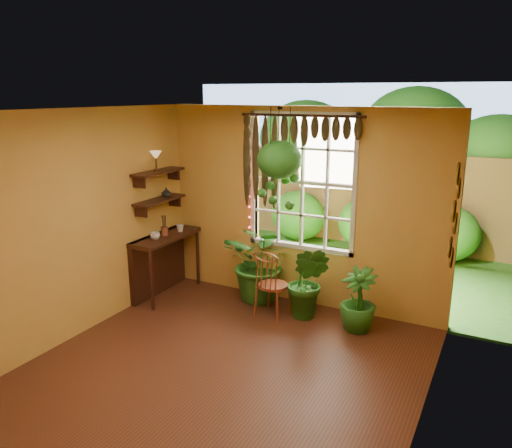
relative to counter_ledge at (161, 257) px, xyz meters
The scene contains 23 objects.
floor 2.55m from the counter_ledge, 39.96° to the right, with size 4.50×4.50×0.00m, color #552818.
ceiling 3.29m from the counter_ledge, 39.96° to the right, with size 4.50×4.50×0.00m, color silver.
wall_back 2.17m from the counter_ledge, 18.80° to the left, with size 4.00×4.00×0.00m, color gold.
wall_left 1.79m from the counter_ledge, 93.24° to the right, with size 4.50×4.50×0.00m, color gold.
wall_right 4.30m from the counter_ledge, 22.26° to the right, with size 4.50×4.50×0.00m, color gold.
window 2.33m from the counter_ledge, 19.65° to the left, with size 1.52×0.10×1.86m.
valance_vine 2.57m from the counter_ledge, 17.07° to the left, with size 1.70×0.12×1.10m.
string_lights 1.76m from the counter_ledge, 27.17° to the left, with size 0.03×0.03×1.54m, color #FF2633, non-canonical shape.
wall_plates 4.02m from the counter_ledge, ahead, with size 0.04×0.32×1.10m, color #FBF0CD, non-canonical shape.
counter_ledge is the anchor object (origin of this frame).
shelf_lower 0.85m from the counter_ledge, ahead, with size 0.25×0.90×0.04m, color #39190F.
shelf_upper 1.25m from the counter_ledge, ahead, with size 0.25×0.90×0.04m, color #39190F.
backyard 5.74m from the counter_ledge, 67.84° to the left, with size 14.00×10.00×12.00m.
windsor_chair 1.79m from the counter_ledge, ahead, with size 0.43×0.45×1.05m.
potted_plant_left 1.50m from the counter_ledge, 16.83° to the left, with size 1.02×0.88×1.13m, color #134815.
potted_plant_mid 2.23m from the counter_ledge, ahead, with size 0.55×0.44×1.00m, color #134815.
potted_plant_right 2.90m from the counter_ledge, ahead, with size 0.45×0.45×0.80m, color #134815.
hanging_basket 2.27m from the counter_ledge, ahead, with size 0.57×0.57×1.30m.
cup_a 0.50m from the counter_ledge, 63.45° to the right, with size 0.14×0.14×0.11m, color silver.
cup_b 0.50m from the counter_ledge, 51.72° to the left, with size 0.11×0.11×0.10m, color beige.
brush_jar 0.50m from the counter_ledge, 11.07° to the right, with size 0.10×0.10×0.37m.
shelf_vase 0.95m from the counter_ledge, 75.26° to the left, with size 0.13×0.13×0.14m, color #B2AD99.
tiffany_lamp 1.47m from the counter_ledge, 48.59° to the right, with size 0.17×0.17×0.28m.
Camera 1 is at (2.49, -3.86, 2.86)m, focal length 35.00 mm.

